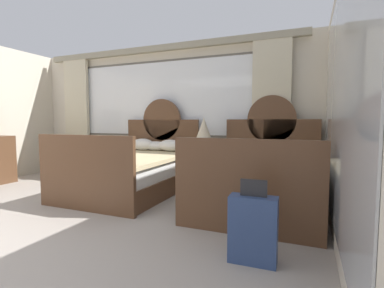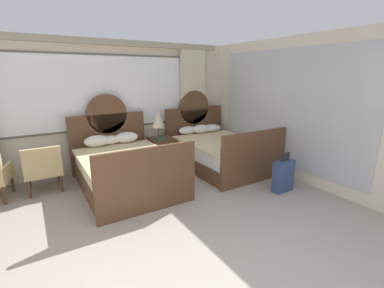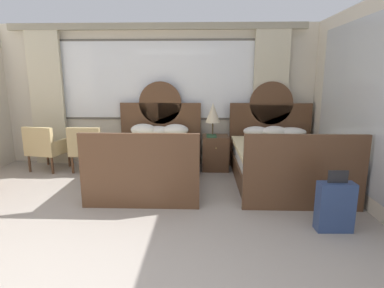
{
  "view_description": "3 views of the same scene",
  "coord_description": "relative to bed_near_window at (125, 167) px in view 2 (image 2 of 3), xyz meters",
  "views": [
    {
      "loc": [
        2.76,
        -0.75,
        1.18
      ],
      "look_at": [
        1.43,
        2.49,
        0.9
      ],
      "focal_mm": 26.49,
      "sensor_mm": 36.0,
      "label": 1
    },
    {
      "loc": [
        -1.29,
        -1.33,
        2.02
      ],
      "look_at": [
        1.08,
        2.55,
        0.82
      ],
      "focal_mm": 24.93,
      "sensor_mm": 36.0,
      "label": 2
    },
    {
      "loc": [
        0.87,
        -1.71,
        1.69
      ],
      "look_at": [
        0.72,
        2.64,
        0.76
      ],
      "focal_mm": 28.92,
      "sensor_mm": 36.0,
      "label": 3
    }
  ],
  "objects": [
    {
      "name": "bed_near_window",
      "position": [
        0.0,
        0.0,
        0.0
      ],
      "size": [
        1.56,
        2.19,
        1.63
      ],
      "color": "brown",
      "rests_on": "ground_plane"
    },
    {
      "name": "suitcase_on_floor",
      "position": [
        2.3,
        -1.66,
        -0.08
      ],
      "size": [
        0.4,
        0.18,
        0.71
      ],
      "color": "navy",
      "rests_on": "ground_plane"
    },
    {
      "name": "nightstand_between_beds",
      "position": [
        1.06,
        0.71,
        -0.04
      ],
      "size": [
        0.48,
        0.51,
        0.64
      ],
      "color": "brown",
      "rests_on": "ground_plane"
    },
    {
      "name": "wall_right_mirror",
      "position": [
        2.98,
        -1.31,
        0.99
      ],
      "size": [
        0.08,
        4.97,
        2.7
      ],
      "color": "beige",
      "rests_on": "ground_plane"
    },
    {
      "name": "bed_near_mirror",
      "position": [
        2.12,
        -0.0,
        -0.0
      ],
      "size": [
        1.56,
        2.19,
        1.63
      ],
      "color": "brown",
      "rests_on": "ground_plane"
    },
    {
      "name": "armchair_by_window_left",
      "position": [
        -1.28,
        0.52,
        0.09
      ],
      "size": [
        0.59,
        0.59,
        0.84
      ],
      "color": "tan",
      "rests_on": "ground_plane"
    },
    {
      "name": "wall_back_window",
      "position": [
        -0.06,
        1.15,
        1.07
      ],
      "size": [
        6.03,
        0.22,
        2.7
      ],
      "color": "beige",
      "rests_on": "ground_plane"
    },
    {
      "name": "book_on_nightstand",
      "position": [
        0.98,
        0.61,
        0.29
      ],
      "size": [
        0.18,
        0.26,
        0.03
      ],
      "color": "#285133",
      "rests_on": "nightstand_between_beds"
    },
    {
      "name": "table_lamp_on_nightstand",
      "position": [
        1.0,
        0.7,
        0.7
      ],
      "size": [
        0.27,
        0.27,
        0.61
      ],
      "color": "brown",
      "rests_on": "nightstand_between_beds"
    }
  ]
}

